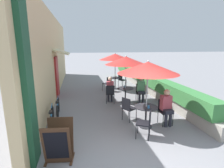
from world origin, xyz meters
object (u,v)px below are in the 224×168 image
(cafe_chair_near_back, at_px, (128,107))
(cafe_chair_far_right, at_px, (108,83))
(seated_patron_mid_right, at_px, (110,88))
(patio_table_far, at_px, (115,81))
(coffee_cup_far, at_px, (116,77))
(menu_board, at_px, (59,142))
(patio_table_near, at_px, (146,112))
(patio_umbrella_near, at_px, (148,68))
(patio_umbrella_mid, at_px, (126,61))
(coffee_cup_near, at_px, (149,107))
(bicycle_leaning, at_px, (52,119))
(cafe_chair_far_left, at_px, (122,79))
(bicycle_second, at_px, (58,109))
(patio_umbrella_far, at_px, (115,57))
(cafe_chair_near_right, at_px, (165,109))
(cafe_chair_mid_right, at_px, (110,93))
(seated_patron_mid_left, at_px, (141,88))
(cafe_chair_near_left, at_px, (146,121))
(cafe_chair_mid_left, at_px, (140,91))
(seated_patron_near_right, at_px, (167,106))
(patio_table_mid, at_px, (125,92))
(coffee_cup_mid, at_px, (125,86))

(cafe_chair_near_back, relative_size, cafe_chair_far_right, 1.00)
(seated_patron_mid_right, bearing_deg, patio_table_far, 81.97)
(coffee_cup_far, relative_size, menu_board, 0.09)
(patio_table_near, xyz_separation_m, patio_umbrella_near, (-0.00, 0.00, 1.48))
(patio_umbrella_mid, height_order, menu_board, patio_umbrella_mid)
(patio_umbrella_mid, relative_size, seated_patron_mid_right, 1.78)
(coffee_cup_near, xyz_separation_m, bicycle_leaning, (-3.06, 0.59, -0.43))
(cafe_chair_far_right, bearing_deg, patio_umbrella_mid, -114.36)
(cafe_chair_far_left, xyz_separation_m, bicycle_second, (-3.59, -4.31, -0.20))
(patio_table_far, distance_m, patio_umbrella_far, 1.48)
(patio_table_far, bearing_deg, patio_umbrella_far, 0.00)
(patio_table_near, relative_size, cafe_chair_near_right, 0.88)
(patio_umbrella_near, relative_size, coffee_cup_far, 24.68)
(coffee_cup_near, relative_size, menu_board, 0.09)
(patio_umbrella_far, distance_m, bicycle_second, 5.17)
(patio_umbrella_far, height_order, bicycle_leaning, patio_umbrella_far)
(cafe_chair_far_left, relative_size, cafe_chair_far_right, 1.00)
(patio_umbrella_mid, height_order, bicycle_leaning, patio_umbrella_mid)
(patio_umbrella_near, distance_m, cafe_chair_mid_right, 3.09)
(seated_patron_mid_left, bearing_deg, cafe_chair_near_back, 67.06)
(cafe_chair_near_right, relative_size, patio_table_far, 1.14)
(cafe_chair_near_left, xyz_separation_m, menu_board, (-2.39, -0.57, -0.04))
(coffee_cup_far, bearing_deg, cafe_chair_near_left, -94.19)
(bicycle_second, bearing_deg, cafe_chair_far_right, 49.15)
(bicycle_leaning, bearing_deg, menu_board, -82.22)
(cafe_chair_mid_left, height_order, patio_umbrella_far, patio_umbrella_far)
(patio_umbrella_near, bearing_deg, bicycle_leaning, 171.83)
(menu_board, bearing_deg, patio_umbrella_near, 32.17)
(seated_patron_near_right, height_order, patio_table_far, seated_patron_near_right)
(coffee_cup_near, distance_m, seated_patron_mid_right, 2.97)
(cafe_chair_near_back, bearing_deg, cafe_chair_mid_left, 116.69)
(patio_table_near, relative_size, cafe_chair_far_right, 0.88)
(coffee_cup_near, xyz_separation_m, cafe_chair_far_left, (0.63, 5.91, -0.24))
(seated_patron_near_right, bearing_deg, seated_patron_mid_left, -92.08)
(coffee_cup_near, height_order, bicycle_leaning, coffee_cup_near)
(patio_table_near, bearing_deg, menu_board, -154.97)
(cafe_chair_near_back, xyz_separation_m, bicycle_second, (-2.50, 0.87, -0.20))
(seated_patron_mid_right, bearing_deg, menu_board, -107.08)
(patio_umbrella_near, relative_size, patio_table_mid, 2.91)
(cafe_chair_near_left, height_order, patio_table_mid, cafe_chair_near_left)
(cafe_chair_mid_right, bearing_deg, seated_patron_near_right, -52.03)
(cafe_chair_mid_left, distance_m, coffee_cup_mid, 0.78)
(seated_patron_near_right, relative_size, cafe_chair_far_left, 1.44)
(patio_umbrella_mid, xyz_separation_m, patio_table_far, (0.09, 2.69, -1.48))
(patio_table_mid, bearing_deg, cafe_chair_mid_right, 176.76)
(cafe_chair_mid_right, height_order, coffee_cup_mid, cafe_chair_mid_right)
(patio_table_mid, relative_size, cafe_chair_far_left, 0.88)
(patio_umbrella_mid, height_order, bicycle_second, patio_umbrella_mid)
(cafe_chair_near_back, xyz_separation_m, bicycle_leaning, (-2.60, -0.13, -0.19))
(cafe_chair_near_right, distance_m, bicycle_leaning, 3.78)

